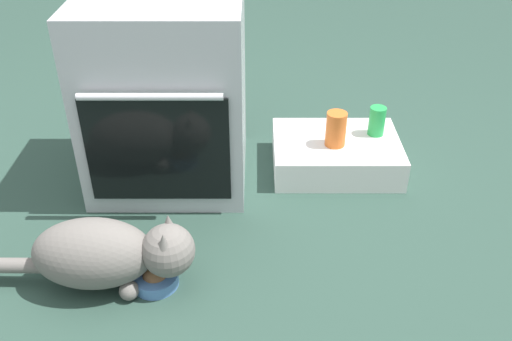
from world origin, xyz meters
The scene contains 7 objects.
ground centered at (0.00, 0.00, 0.00)m, with size 8.00×8.00×0.00m, color #284238.
oven centered at (-0.03, 0.46, 0.36)m, with size 0.58×0.58×0.72m.
pantry_cabinet centered at (0.63, 0.51, 0.06)m, with size 0.51×0.38×0.13m, color white.
food_bowl centered at (-0.01, -0.17, 0.03)m, with size 0.14×0.14×0.08m.
cat centered at (-0.14, -0.17, 0.13)m, with size 0.78×0.23×0.24m.
sauce_jar centered at (0.62, 0.47, 0.20)m, with size 0.08×0.08×0.14m, color #D16023.
soda_can centered at (0.80, 0.56, 0.19)m, with size 0.07×0.07×0.12m, color green.
Camera 1 is at (0.31, -1.44, 1.26)m, focal length 39.18 mm.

